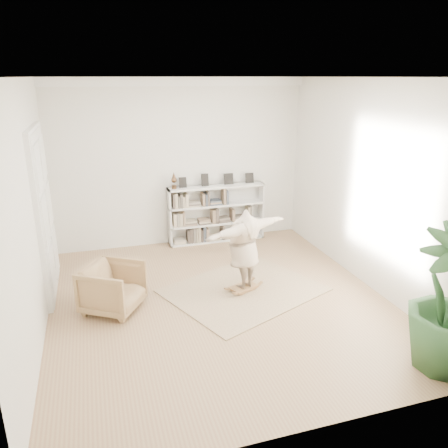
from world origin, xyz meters
name	(u,v)px	position (x,y,z in m)	size (l,w,h in m)	color
floor	(220,301)	(0.00, 0.00, 0.00)	(6.00, 6.00, 0.00)	#946B4C
room_shell	(179,81)	(0.00, 2.94, 3.51)	(6.00, 6.00, 6.00)	silver
doors	(45,214)	(-2.70, 1.30, 1.40)	(0.09, 1.78, 2.92)	white
bookshelf	(216,214)	(0.74, 2.82, 0.64)	(2.20, 0.35, 1.64)	silver
armchair	(113,288)	(-1.72, 0.25, 0.39)	(0.84, 0.86, 0.78)	tan
rug	(244,290)	(0.51, 0.25, 0.01)	(2.50, 2.00, 0.02)	tan
rocker_board	(244,287)	(0.51, 0.25, 0.07)	(0.56, 0.45, 0.10)	olive
person	(244,247)	(0.51, 0.25, 0.83)	(1.75, 0.48, 1.42)	#BCA58D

